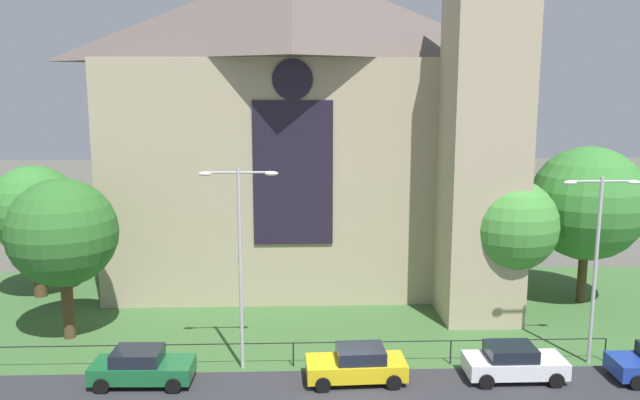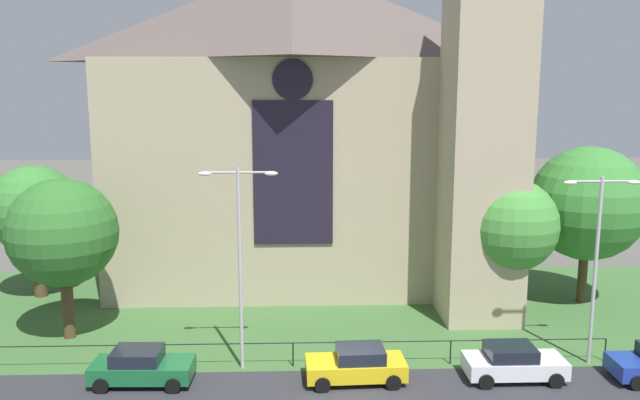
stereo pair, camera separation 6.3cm
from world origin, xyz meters
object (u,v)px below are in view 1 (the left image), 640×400
at_px(tree_right_near, 511,226).
at_px(tree_right_far, 587,203).
at_px(streetlamp_near, 240,245).
at_px(parked_car_white, 514,362).
at_px(tree_left_near, 63,233).
at_px(tree_left_far, 34,210).
at_px(church_building, 306,122).
at_px(parked_car_green, 142,367).
at_px(streetlamp_far, 597,247).
at_px(parked_car_yellow, 357,365).

xyz_separation_m(tree_right_near, tree_right_far, (5.34, 2.81, 0.69)).
xyz_separation_m(streetlamp_near, parked_car_white, (11.70, -1.48, -4.91)).
distance_m(tree_right_far, tree_left_near, 28.36).
bearing_deg(tree_left_far, church_building, 10.65).
height_order(church_building, tree_right_far, church_building).
distance_m(tree_right_far, parked_car_green, 25.60).
distance_m(streetlamp_near, streetlamp_far, 15.69).
distance_m(streetlamp_near, parked_car_white, 12.77).
bearing_deg(tree_left_far, tree_right_far, -3.92).
bearing_deg(tree_left_near, parked_car_yellow, -20.93).
height_order(parked_car_green, parked_car_white, same).
relative_size(tree_left_far, parked_car_green, 1.86).
bearing_deg(tree_right_far, parked_car_yellow, -145.26).
bearing_deg(church_building, streetlamp_far, -46.87).
height_order(tree_right_near, streetlamp_far, streetlamp_far).
height_order(tree_right_near, parked_car_yellow, tree_right_near).
height_order(tree_right_far, streetlamp_near, tree_right_far).
bearing_deg(tree_right_far, streetlamp_far, -112.05).
bearing_deg(tree_right_far, parked_car_white, -126.94).
distance_m(tree_right_near, parked_car_yellow, 12.00).
bearing_deg(streetlamp_near, tree_right_near, 21.80).
height_order(streetlamp_far, parked_car_white, streetlamp_far).
distance_m(streetlamp_far, parked_car_yellow, 11.78).
height_order(tree_left_far, tree_right_near, tree_left_far).
bearing_deg(parked_car_green, tree_left_far, 128.72).
xyz_separation_m(tree_right_far, streetlamp_far, (-3.36, -8.29, -0.46)).
bearing_deg(tree_left_near, parked_car_green, -47.04).
height_order(tree_left_near, parked_car_yellow, tree_left_near).
distance_m(tree_left_near, parked_car_yellow, 15.62).
distance_m(tree_left_near, streetlamp_near, 9.76).
bearing_deg(parked_car_green, parked_car_white, 1.34).
xyz_separation_m(church_building, parked_car_green, (-7.15, -14.85, -9.53)).
xyz_separation_m(tree_right_near, streetlamp_near, (-13.70, -5.48, 0.49)).
relative_size(tree_left_far, parked_car_yellow, 1.86).
xyz_separation_m(tree_left_far, streetlamp_near, (13.00, -10.49, 0.40)).
height_order(streetlamp_near, parked_car_white, streetlamp_near).
relative_size(church_building, tree_right_far, 2.85).
height_order(tree_left_far, parked_car_green, tree_left_far).
bearing_deg(parked_car_yellow, parked_car_white, 177.59).
relative_size(tree_right_near, parked_car_white, 1.83).
relative_size(streetlamp_near, streetlamp_far, 1.05).
bearing_deg(parked_car_green, tree_left_near, 134.78).
xyz_separation_m(streetlamp_far, parked_car_yellow, (-10.71, -1.47, -4.66)).
distance_m(tree_right_near, tree_left_near, 22.72).
bearing_deg(tree_right_near, tree_right_far, 27.78).
bearing_deg(tree_right_near, parked_car_white, -106.08).
relative_size(tree_left_near, parked_car_green, 1.89).
relative_size(tree_right_near, streetlamp_near, 0.86).
xyz_separation_m(church_building, tree_right_near, (10.67, -8.02, -5.11)).
relative_size(tree_left_far, streetlamp_far, 0.93).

